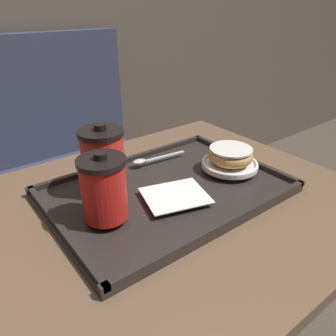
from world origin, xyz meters
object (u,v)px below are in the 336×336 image
coffee_cup_rear (103,159)px  spoon (147,160)px  coffee_cup_front (105,189)px  donut_chocolate_glazed (232,155)px

coffee_cup_rear → spoon: 0.16m
coffee_cup_front → coffee_cup_rear: 0.11m
coffee_cup_front → donut_chocolate_glazed: 0.34m
coffee_cup_front → coffee_cup_rear: coffee_cup_rear is taller
donut_chocolate_glazed → spoon: (-0.14, 0.15, -0.03)m
donut_chocolate_glazed → spoon: 0.21m
coffee_cup_rear → donut_chocolate_glazed: bearing=-19.5°
coffee_cup_front → donut_chocolate_glazed: size_ratio=1.22×
coffee_cup_rear → donut_chocolate_glazed: (0.29, -0.10, -0.04)m
coffee_cup_rear → donut_chocolate_glazed: 0.31m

